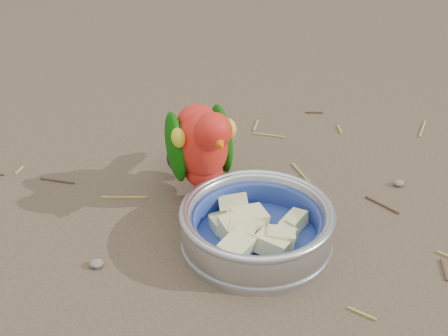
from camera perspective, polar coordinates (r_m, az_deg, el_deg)
name	(u,v)px	position (r m, az deg, el deg)	size (l,w,h in m)	color
ground	(259,279)	(0.91, 2.97, -9.23)	(60.00, 60.00, 0.00)	brown
food_bowl	(256,241)	(0.95, 2.71, -6.10)	(0.21, 0.21, 0.02)	#B2B2BA
bowl_wall	(257,224)	(0.94, 2.76, -4.65)	(0.21, 0.21, 0.04)	#B2B2BA
fruit_wedges	(257,228)	(0.94, 2.75, -4.99)	(0.13, 0.13, 0.03)	beige
lory_parrot	(202,153)	(1.01, -1.85, 1.25)	(0.10, 0.20, 0.16)	red
ground_debris	(270,273)	(0.91, 3.88, -8.72)	(0.90, 0.80, 0.01)	#9F8E43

